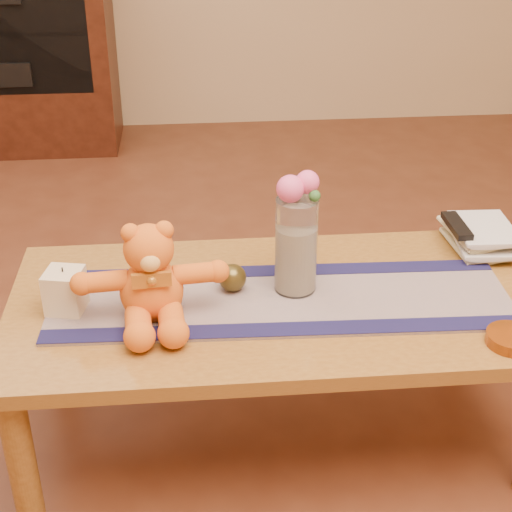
{
  "coord_description": "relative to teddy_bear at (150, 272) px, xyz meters",
  "views": [
    {
      "loc": [
        -0.2,
        -1.71,
        1.52
      ],
      "look_at": [
        -0.05,
        0.0,
        0.58
      ],
      "focal_mm": 53.83,
      "sensor_mm": 36.0,
      "label": 1
    }
  ],
  "objects": [
    {
      "name": "runner_border_near",
      "position": [
        0.33,
        -0.1,
        -0.12
      ],
      "size": [
        1.2,
        0.1,
        0.0
      ],
      "primitive_type": "cube",
      "rotation": [
        0.0,
        0.0,
        -0.03
      ],
      "color": "#16153F",
      "rests_on": "persian_runner"
    },
    {
      "name": "leaf_sprig",
      "position": [
        0.41,
        0.07,
        0.16
      ],
      "size": [
        0.03,
        0.03,
        0.03
      ],
      "primitive_type": "sphere",
      "color": "#33662D",
      "rests_on": "glass_vase"
    },
    {
      "name": "table_leg_br",
      "position": [
        0.96,
        0.35,
        -0.37
      ],
      "size": [
        0.07,
        0.07,
        0.41
      ],
      "primitive_type": "cylinder",
      "color": "brown",
      "rests_on": "floor"
    },
    {
      "name": "tv_remote",
      "position": [
        0.87,
        0.27,
        -0.04
      ],
      "size": [
        0.05,
        0.16,
        0.02
      ],
      "primitive_type": "cube",
      "rotation": [
        0.0,
        0.0,
        0.01
      ],
      "color": "black",
      "rests_on": "book_top"
    },
    {
      "name": "table_leg_bl",
      "position": [
        -0.32,
        0.35,
        -0.37
      ],
      "size": [
        0.07,
        0.07,
        0.41
      ],
      "primitive_type": "cylinder",
      "color": "brown",
      "rests_on": "floor"
    },
    {
      "name": "bronze_ball",
      "position": [
        0.21,
        0.1,
        -0.08
      ],
      "size": [
        0.09,
        0.09,
        0.07
      ],
      "primitive_type": "sphere",
      "rotation": [
        0.0,
        0.0,
        0.2
      ],
      "color": "#453A17",
      "rests_on": "persian_runner"
    },
    {
      "name": "book_upper",
      "position": [
        0.86,
        0.28,
        -0.08
      ],
      "size": [
        0.19,
        0.24,
        0.02
      ],
      "primitive_type": "imported",
      "rotation": [
        0.0,
        0.0,
        0.11
      ],
      "color": "beige",
      "rests_on": "book_lower"
    },
    {
      "name": "floor",
      "position": [
        0.32,
        0.06,
        -0.58
      ],
      "size": [
        5.5,
        5.5,
        0.0
      ],
      "primitive_type": "plane",
      "color": "#562A18",
      "rests_on": "ground"
    },
    {
      "name": "glass_vase",
      "position": [
        0.37,
        0.09,
        0.01
      ],
      "size": [
        0.11,
        0.11,
        0.26
      ],
      "primitive_type": "cylinder",
      "color": "silver",
      "rests_on": "persian_runner"
    },
    {
      "name": "book_bottom",
      "position": [
        0.87,
        0.28,
        -0.12
      ],
      "size": [
        0.18,
        0.23,
        0.02
      ],
      "primitive_type": "imported",
      "rotation": [
        0.0,
        0.0,
        0.06
      ],
      "color": "beige",
      "rests_on": "coffee_table_top"
    },
    {
      "name": "book_lower",
      "position": [
        0.87,
        0.28,
        -0.1
      ],
      "size": [
        0.18,
        0.24,
        0.02
      ],
      "primitive_type": "imported",
      "rotation": [
        0.0,
        0.0,
        -0.08
      ],
      "color": "beige",
      "rests_on": "book_bottom"
    },
    {
      "name": "teddy_bear",
      "position": [
        0.0,
        0.0,
        0.0
      ],
      "size": [
        0.39,
        0.33,
        0.24
      ],
      "primitive_type": null,
      "rotation": [
        0.0,
        0.0,
        0.09
      ],
      "color": "orange",
      "rests_on": "persian_runner"
    },
    {
      "name": "candle_wick",
      "position": [
        -0.22,
        0.04,
        -0.01
      ],
      "size": [
        0.0,
        0.0,
        0.01
      ],
      "primitive_type": "cylinder",
      "rotation": [
        0.0,
        0.0,
        -0.2
      ],
      "color": "black",
      "rests_on": "pillar_candle"
    },
    {
      "name": "amber_dish",
      "position": [
        0.86,
        -0.2,
        -0.12
      ],
      "size": [
        0.13,
        0.13,
        0.03
      ],
      "primitive_type": "cylinder",
      "rotation": [
        0.0,
        0.0,
        0.07
      ],
      "color": "#BF5914",
      "rests_on": "coffee_table_top"
    },
    {
      "name": "table_leg_fl",
      "position": [
        -0.32,
        -0.23,
        -0.37
      ],
      "size": [
        0.07,
        0.07,
        0.41
      ],
      "primitive_type": "cylinder",
      "color": "brown",
      "rests_on": "floor"
    },
    {
      "name": "blue_flower_side",
      "position": [
        0.34,
        0.11,
        0.16
      ],
      "size": [
        0.04,
        0.04,
        0.04
      ],
      "primitive_type": "sphere",
      "color": "#49479B",
      "rests_on": "glass_vase"
    },
    {
      "name": "persian_runner",
      "position": [
        0.33,
        0.05,
        -0.13
      ],
      "size": [
        1.21,
        0.39,
        0.01
      ],
      "primitive_type": "cube",
      "rotation": [
        0.0,
        0.0,
        -0.03
      ],
      "color": "#1C224F",
      "rests_on": "coffee_table_top"
    },
    {
      "name": "runner_border_far",
      "position": [
        0.34,
        0.19,
        -0.12
      ],
      "size": [
        1.2,
        0.1,
        0.0
      ],
      "primitive_type": "cube",
      "rotation": [
        0.0,
        0.0,
        -0.03
      ],
      "color": "#16153F",
      "rests_on": "persian_runner"
    },
    {
      "name": "rose_left",
      "position": [
        0.35,
        0.08,
        0.17
      ],
      "size": [
        0.07,
        0.07,
        0.07
      ],
      "primitive_type": "sphere",
      "color": "#EE5491",
      "rests_on": "glass_vase"
    },
    {
      "name": "coffee_table_top",
      "position": [
        0.32,
        0.06,
        -0.15
      ],
      "size": [
        1.4,
        0.7,
        0.04
      ],
      "primitive_type": "cube",
      "color": "brown",
      "rests_on": "floor"
    },
    {
      "name": "blue_flower_back",
      "position": [
        0.38,
        0.13,
        0.17
      ],
      "size": [
        0.04,
        0.04,
        0.04
      ],
      "primitive_type": "sphere",
      "color": "#49479B",
      "rests_on": "glass_vase"
    },
    {
      "name": "potpourri_fill",
      "position": [
        0.37,
        0.09,
        -0.03
      ],
      "size": [
        0.09,
        0.09,
        0.18
      ],
      "primitive_type": "cylinder",
      "color": "beige",
      "rests_on": "glass_vase"
    },
    {
      "name": "pillar_candle",
      "position": [
        -0.22,
        0.04,
        -0.07
      ],
      "size": [
        0.11,
        0.11,
        0.11
      ],
      "primitive_type": "cube",
      "rotation": [
        0.0,
        0.0,
        -0.2
      ],
      "color": "beige",
      "rests_on": "persian_runner"
    },
    {
      "name": "rose_right",
      "position": [
        0.4,
        0.1,
        0.18
      ],
      "size": [
        0.06,
        0.06,
        0.06
      ],
      "primitive_type": "sphere",
      "color": "#EE5491",
      "rests_on": "glass_vase"
    },
    {
      "name": "book_top",
      "position": [
        0.87,
        0.28,
        -0.06
      ],
      "size": [
        0.17,
        0.23,
        0.02
      ],
      "primitive_type": "imported",
      "rotation": [
        0.0,
        0.0,
        -0.04
      ],
      "color": "beige",
      "rests_on": "book_upper"
    }
  ]
}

